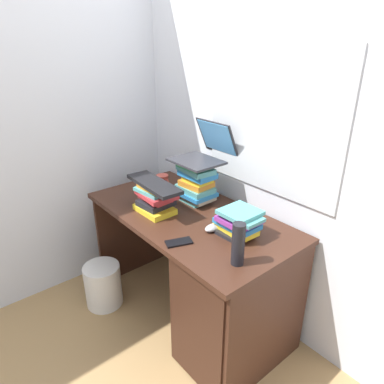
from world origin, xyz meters
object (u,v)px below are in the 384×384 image
object	(u,v)px
book_stack_side	(238,222)
mug	(163,181)
cell_phone	(179,242)
keyboard	(154,184)
book_stack_keyboard_riser	(155,199)
water_bottle	(238,244)
laptop	(205,151)
computer_mouse	(213,228)
wastebasket	(103,285)
book_stack_tall	(196,183)
desk	(223,289)

from	to	relation	value
book_stack_side	mug	distance (m)	0.79
mug	cell_phone	xyz separation A→B (m)	(0.65, -0.36, -0.04)
book_stack_side	keyboard	size ratio (longest dim) A/B	0.60
book_stack_keyboard_riser	water_bottle	bearing A→B (deg)	-1.23
laptop	keyboard	distance (m)	0.38
computer_mouse	laptop	bearing A→B (deg)	144.85
keyboard	cell_phone	world-z (taller)	keyboard
cell_phone	mug	bearing A→B (deg)	171.34
cell_phone	wastebasket	bearing A→B (deg)	-146.12
book_stack_keyboard_riser	book_stack_side	distance (m)	0.54
keyboard	mug	xyz separation A→B (m)	(-0.27, 0.25, -0.13)
book_stack_tall	cell_phone	distance (m)	0.52
cell_phone	water_bottle	bearing A→B (deg)	38.37
book_stack_keyboard_riser	keyboard	xyz separation A→B (m)	(-0.00, -0.00, 0.10)
computer_mouse	wastebasket	size ratio (longest dim) A/B	0.34
book_stack_side	book_stack_keyboard_riser	bearing A→B (deg)	-160.69
book_stack_tall	computer_mouse	world-z (taller)	book_stack_tall
book_stack_tall	laptop	size ratio (longest dim) A/B	0.77
keyboard	wastebasket	xyz separation A→B (m)	(-0.28, -0.27, -0.77)
book_stack_side	computer_mouse	world-z (taller)	book_stack_side
keyboard	computer_mouse	xyz separation A→B (m)	(0.40, 0.11, -0.16)
desk	keyboard	distance (m)	0.72
water_bottle	wastebasket	world-z (taller)	water_bottle
book_stack_side	water_bottle	world-z (taller)	water_bottle
book_stack_keyboard_riser	cell_phone	size ratio (longest dim) A/B	1.85
book_stack_tall	laptop	bearing A→B (deg)	88.77
desk	water_bottle	size ratio (longest dim) A/B	6.32
keyboard	cell_phone	xyz separation A→B (m)	(0.38, -0.11, -0.17)
book_stack_keyboard_riser	book_stack_side	xyz separation A→B (m)	(0.51, 0.18, -0.00)
book_stack_tall	cell_phone	world-z (taller)	book_stack_tall
water_bottle	wastebasket	size ratio (longest dim) A/B	0.69
book_stack_keyboard_riser	computer_mouse	bearing A→B (deg)	14.79
laptop	wastebasket	xyz separation A→B (m)	(-0.34, -0.62, -0.92)
desk	book_stack_side	bearing A→B (deg)	75.47
laptop	wastebasket	distance (m)	1.16
book_stack_keyboard_riser	computer_mouse	distance (m)	0.42
mug	wastebasket	size ratio (longest dim) A/B	0.40
laptop	cell_phone	distance (m)	0.65
water_bottle	computer_mouse	bearing A→B (deg)	157.97
wastebasket	laptop	bearing A→B (deg)	61.32
book_stack_side	cell_phone	bearing A→B (deg)	-113.83
laptop	wastebasket	size ratio (longest dim) A/B	1.14
desk	laptop	size ratio (longest dim) A/B	3.83
laptop	water_bottle	xyz separation A→B (m)	(0.64, -0.36, -0.22)
book_stack_side	keyboard	world-z (taller)	keyboard
mug	wastebasket	xyz separation A→B (m)	(-0.01, -0.52, -0.64)
computer_mouse	wastebasket	bearing A→B (deg)	-150.70
book_stack_side	laptop	world-z (taller)	laptop
desk	book_stack_tall	distance (m)	0.66
computer_mouse	water_bottle	size ratio (longest dim) A/B	0.49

